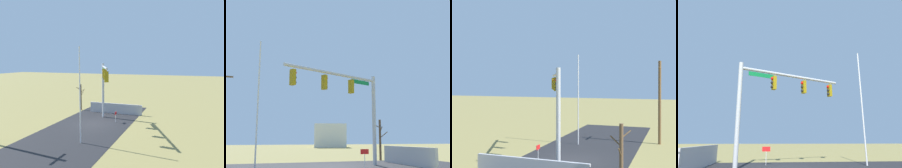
# 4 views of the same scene
# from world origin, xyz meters

# --- Properties ---
(retaining_fence) EXTENTS (0.20, 6.99, 1.32)m
(retaining_fence) POSITION_xyz_m (5.25, -0.81, 0.66)
(retaining_fence) COLOR #A8A8AD
(retaining_fence) RESTS_ON ground_plane
(signal_mast) EXTENTS (7.37, 3.48, 6.54)m
(signal_mast) POSITION_xyz_m (0.82, -0.98, 4.73)
(signal_mast) COLOR #B2B5BA
(signal_mast) RESTS_ON ground_plane
(flagpole) EXTENTS (0.10, 0.10, 8.06)m
(flagpole) POSITION_xyz_m (-5.42, -1.33, 4.03)
(flagpole) COLOR silver
(flagpole) RESTS_ON ground_plane
(open_sign) EXTENTS (0.56, 0.04, 1.22)m
(open_sign) POSITION_xyz_m (1.34, -2.16, 0.91)
(open_sign) COLOR silver
(open_sign) RESTS_ON ground_plane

